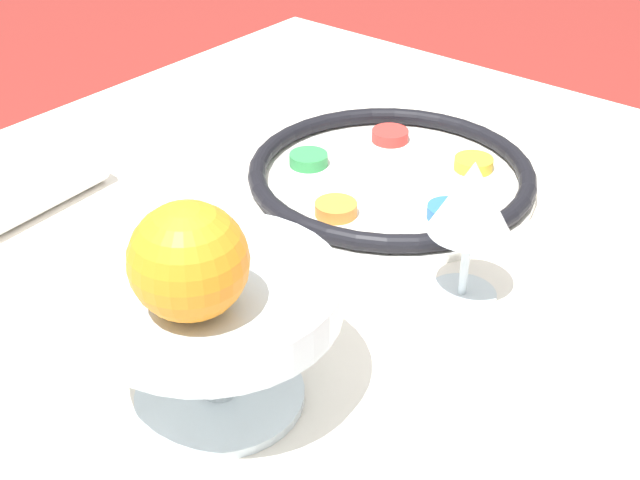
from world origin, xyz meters
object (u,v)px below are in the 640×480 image
at_px(fruit_stand, 213,309).
at_px(orange_fruit, 189,261).
at_px(seder_plate, 391,176).
at_px(wine_glass, 471,202).
at_px(napkin_roll, 39,191).

relative_size(fruit_stand, orange_fruit, 2.36).
relative_size(seder_plate, wine_glass, 2.29).
bearing_deg(wine_glass, orange_fruit, -11.34).
distance_m(fruit_stand, napkin_roll, 0.38).
distance_m(seder_plate, napkin_roll, 0.39).
height_order(orange_fruit, napkin_roll, orange_fruit).
height_order(wine_glass, napkin_roll, wine_glass).
height_order(seder_plate, napkin_roll, napkin_roll).
bearing_deg(fruit_stand, wine_glass, 162.65).
relative_size(seder_plate, orange_fruit, 3.89).
xyz_separation_m(orange_fruit, napkin_roll, (-0.13, -0.38, -0.14)).
bearing_deg(napkin_roll, orange_fruit, 71.22).
xyz_separation_m(seder_plate, napkin_roll, (0.28, -0.27, 0.01)).
xyz_separation_m(fruit_stand, napkin_roll, (-0.09, -0.36, -0.07)).
bearing_deg(napkin_roll, fruit_stand, 75.57).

